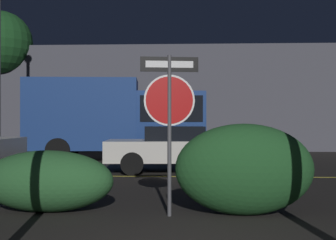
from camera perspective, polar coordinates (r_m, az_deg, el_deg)
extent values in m
cube|color=gold|center=(11.93, 2.73, -6.90)|extent=(35.85, 0.12, 0.01)
cylinder|color=#4C4C51|center=(6.90, 0.17, -1.92)|extent=(0.06, 0.06, 2.38)
cylinder|color=white|center=(6.91, 0.17, 2.42)|extent=(0.75, 0.12, 0.76)
cylinder|color=#B71414|center=(6.91, 0.17, 2.42)|extent=(0.70, 0.12, 0.70)
cube|color=black|center=(6.95, 0.17, 6.80)|extent=(0.86, 0.15, 0.22)
cube|color=white|center=(6.95, 0.17, 6.80)|extent=(0.70, 0.13, 0.10)
ellipsoid|color=#285B2D|center=(7.53, -14.53, -7.21)|extent=(2.07, 1.00, 0.95)
ellipsoid|color=#1E4C23|center=(7.11, 9.26, -5.95)|extent=(2.07, 0.97, 1.37)
cube|color=silver|center=(13.10, 1.28, -3.73)|extent=(4.13, 2.17, 0.57)
cube|color=black|center=(13.07, 0.75, -1.62)|extent=(1.71, 1.74, 0.39)
cylinder|color=black|center=(14.13, 6.18, -4.64)|extent=(0.61, 0.24, 0.60)
cylinder|color=black|center=(12.33, 7.28, -5.29)|extent=(0.61, 0.24, 0.60)
cylinder|color=black|center=(14.03, -3.99, -4.67)|extent=(0.61, 0.24, 0.60)
cylinder|color=black|center=(12.22, -4.40, -5.34)|extent=(0.61, 0.24, 0.60)
sphere|color=#F4EFCC|center=(13.92, 9.60, -3.40)|extent=(0.14, 0.14, 0.14)
sphere|color=#F4EFCC|center=(12.77, 10.59, -3.69)|extent=(0.14, 0.14, 0.14)
cube|color=navy|center=(16.93, 0.28, -0.08)|extent=(2.55, 2.21, 2.06)
cube|color=black|center=(16.94, 0.28, 1.31)|extent=(2.31, 2.23, 0.91)
cube|color=navy|center=(17.10, -10.32, 0.67)|extent=(4.06, 2.46, 2.51)
cylinder|color=black|center=(17.99, -0.06, -3.30)|extent=(0.86, 0.35, 0.84)
cylinder|color=black|center=(15.93, 0.20, -3.70)|extent=(0.86, 0.35, 0.84)
cylinder|color=black|center=(18.25, -12.01, -3.25)|extent=(0.86, 0.35, 0.84)
cylinder|color=black|center=(16.23, -13.26, -3.64)|extent=(0.86, 0.35, 0.84)
cylinder|color=#422D1E|center=(23.82, -19.74, 1.40)|extent=(0.32, 0.32, 4.11)
sphere|color=#19471E|center=(24.11, -19.73, 8.88)|extent=(3.01, 3.01, 3.01)
cube|color=#4C4C56|center=(23.92, 0.00, 2.49)|extent=(26.07, 4.04, 5.03)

